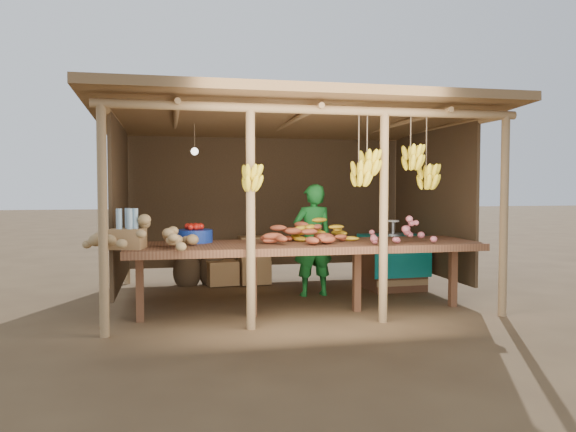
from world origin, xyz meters
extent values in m
plane|color=brown|center=(0.00, 0.00, 0.00)|extent=(60.00, 60.00, 0.00)
cylinder|color=#A48054|center=(-2.10, -1.50, 1.10)|extent=(0.09, 0.09, 2.20)
cylinder|color=#A48054|center=(2.10, -1.50, 1.10)|extent=(0.09, 0.09, 2.20)
cylinder|color=#A48054|center=(-2.10, 1.50, 1.10)|extent=(0.09, 0.09, 2.20)
cylinder|color=#A48054|center=(2.10, 1.50, 1.10)|extent=(0.09, 0.09, 2.20)
cylinder|color=#A48054|center=(-0.70, -1.50, 1.10)|extent=(0.09, 0.09, 2.20)
cylinder|color=#A48054|center=(0.70, -1.50, 1.10)|extent=(0.09, 0.09, 2.20)
cylinder|color=#A48054|center=(0.00, -1.50, 2.20)|extent=(4.40, 0.09, 0.09)
cylinder|color=#A48054|center=(0.00, 1.50, 2.20)|extent=(4.40, 0.09, 0.09)
cube|color=olive|center=(0.00, 0.00, 2.29)|extent=(4.70, 3.50, 0.28)
cube|color=#4A3622|center=(0.00, 1.48, 1.21)|extent=(4.20, 0.04, 1.98)
cube|color=#4A3622|center=(-2.08, 0.20, 1.21)|extent=(0.04, 2.40, 1.98)
cube|color=#4A3622|center=(2.08, 0.20, 1.21)|extent=(0.04, 2.40, 1.98)
cube|color=brown|center=(0.00, -0.95, 0.76)|extent=(3.90, 1.05, 0.08)
cube|color=brown|center=(-1.80, -0.95, 0.36)|extent=(0.08, 0.08, 0.72)
cube|color=brown|center=(-0.60, -0.95, 0.36)|extent=(0.08, 0.08, 0.72)
cube|color=brown|center=(0.60, -0.95, 0.36)|extent=(0.08, 0.08, 0.72)
cube|color=brown|center=(1.80, -0.95, 0.36)|extent=(0.08, 0.08, 0.72)
cylinder|color=navy|center=(-1.21, -0.64, 0.87)|extent=(0.41, 0.41, 0.14)
cube|color=#997144|center=(-1.90, -1.17, 0.90)|extent=(0.38, 0.33, 0.20)
imported|color=#1B7C2C|center=(0.34, 0.04, 0.73)|extent=(0.56, 0.39, 1.46)
cube|color=brown|center=(1.56, 0.28, 0.34)|extent=(0.76, 0.65, 0.68)
cube|color=#0C8786|center=(1.56, 0.28, 0.72)|extent=(0.84, 0.73, 0.07)
cube|color=#997144|center=(-0.28, 1.03, 0.19)|extent=(0.46, 0.38, 0.34)
cube|color=#997144|center=(-0.28, 1.03, 0.53)|extent=(0.46, 0.38, 0.34)
cube|color=#997144|center=(-0.75, 1.03, 0.19)|extent=(0.46, 0.38, 0.34)
ellipsoid|color=#4A3622|center=(-1.24, 1.18, 0.24)|extent=(0.41, 0.41, 0.55)
ellipsoid|color=#4A3622|center=(-0.87, 1.18, 0.24)|extent=(0.41, 0.41, 0.55)
camera|label=1|loc=(-1.50, -7.00, 1.43)|focal=35.00mm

